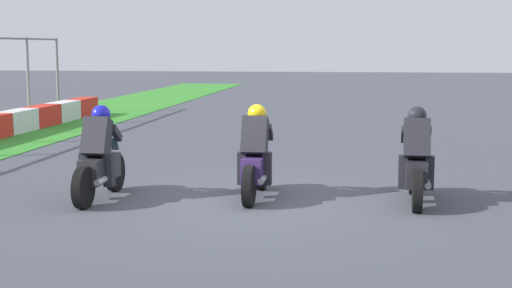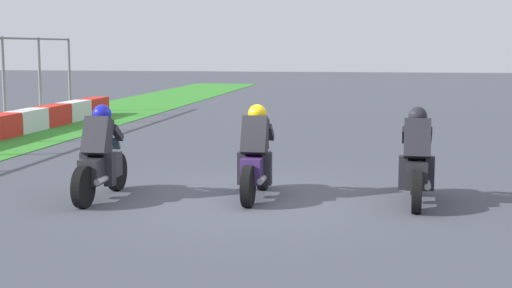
{
  "view_description": "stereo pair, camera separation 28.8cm",
  "coord_description": "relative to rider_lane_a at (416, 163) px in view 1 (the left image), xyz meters",
  "views": [
    {
      "loc": [
        -11.36,
        -1.64,
        2.43
      ],
      "look_at": [
        0.05,
        -0.01,
        0.9
      ],
      "focal_mm": 51.55,
      "sensor_mm": 36.0,
      "label": 1
    },
    {
      "loc": [
        -11.31,
        -1.93,
        2.43
      ],
      "look_at": [
        0.05,
        -0.01,
        0.9
      ],
      "focal_mm": 51.55,
      "sensor_mm": 36.0,
      "label": 2
    }
  ],
  "objects": [
    {
      "name": "rider_lane_a",
      "position": [
        0.0,
        0.0,
        0.0
      ],
      "size": [
        2.04,
        0.55,
        1.51
      ],
      "rotation": [
        0.0,
        0.0,
        -0.03
      ],
      "color": "black",
      "rests_on": "ground_plane"
    },
    {
      "name": "ground_plane",
      "position": [
        -0.2,
        2.51,
        -0.62
      ],
      "size": [
        120.0,
        120.0,
        0.0
      ],
      "primitive_type": "plane",
      "color": "#42464F"
    },
    {
      "name": "rider_lane_c",
      "position": [
        -0.47,
        4.98,
        0.0
      ],
      "size": [
        2.04,
        0.54,
        1.51
      ],
      "rotation": [
        0.0,
        0.0,
        -0.01
      ],
      "color": "black",
      "rests_on": "ground_plane"
    },
    {
      "name": "rider_lane_b",
      "position": [
        0.01,
        2.53,
        0.0
      ],
      "size": [
        2.04,
        0.54,
        1.51
      ],
      "rotation": [
        0.0,
        0.0,
        -0.01
      ],
      "color": "black",
      "rests_on": "ground_plane"
    }
  ]
}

